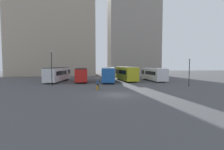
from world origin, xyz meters
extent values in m
plane|color=#4C4C4F|center=(0.00, 0.00, 0.00)|extent=(160.00, 160.00, 0.00)
cube|color=tan|center=(-16.44, 40.59, 21.88)|extent=(28.12, 12.39, 43.75)
cube|color=gray|center=(10.57, 40.59, 17.11)|extent=(16.38, 15.82, 34.21)
cube|color=silver|center=(-10.85, 17.82, 1.66)|extent=(3.85, 11.48, 2.72)
cube|color=black|center=(-10.28, 22.41, 2.00)|extent=(2.76, 2.36, 1.03)
cube|color=black|center=(-10.97, 16.82, 2.00)|extent=(3.38, 7.46, 0.82)
cube|color=black|center=(-10.85, 17.82, 3.06)|extent=(3.62, 11.23, 0.08)
cylinder|color=black|center=(-10.42, 21.29, 0.54)|extent=(2.50, 1.37, 1.09)
cylinder|color=black|center=(-11.27, 14.36, 0.54)|extent=(2.50, 1.37, 1.09)
cube|color=red|center=(-5.68, 17.17, 1.56)|extent=(2.90, 9.32, 2.55)
cube|color=black|center=(-5.87, 20.94, 1.88)|extent=(2.56, 1.82, 0.97)
cube|color=black|center=(-5.64, 16.34, 1.88)|extent=(2.76, 6.01, 0.77)
cube|color=black|center=(-5.68, 17.17, 2.87)|extent=(2.70, 9.12, 0.08)
cylinder|color=black|center=(-5.82, 20.02, 0.52)|extent=(2.39, 1.15, 1.04)
cylinder|color=black|center=(-5.53, 14.32, 0.52)|extent=(2.39, 1.15, 1.04)
cube|color=#1E56A3|center=(0.31, 16.24, 1.65)|extent=(3.65, 10.77, 2.75)
cube|color=black|center=(0.79, 20.54, 2.00)|extent=(2.74, 2.21, 1.04)
cube|color=black|center=(0.21, 15.30, 2.00)|extent=(3.26, 6.99, 0.82)
cube|color=white|center=(0.31, 16.24, 3.07)|extent=(3.43, 10.54, 0.08)
cylinder|color=black|center=(0.67, 19.50, 0.51)|extent=(2.50, 1.27, 1.01)
cylinder|color=black|center=(-0.05, 12.99, 0.51)|extent=(2.50, 1.27, 1.01)
cube|color=gold|center=(4.45, 18.09, 1.72)|extent=(3.77, 10.04, 2.91)
cube|color=black|center=(3.96, 22.08, 2.09)|extent=(2.84, 2.11, 1.11)
cube|color=black|center=(4.56, 17.22, 2.09)|extent=(3.37, 6.54, 0.87)
cube|color=white|center=(4.45, 18.09, 3.22)|extent=(3.54, 9.82, 0.08)
cylinder|color=black|center=(4.08, 21.10, 0.48)|extent=(2.59, 1.26, 0.97)
cylinder|color=black|center=(4.82, 15.08, 0.48)|extent=(2.59, 1.26, 0.97)
cube|color=silver|center=(10.85, 17.55, 1.55)|extent=(3.14, 9.65, 2.59)
cube|color=black|center=(10.61, 21.44, 1.87)|extent=(2.71, 1.91, 0.98)
cube|color=black|center=(10.90, 16.70, 1.87)|extent=(2.96, 6.23, 0.78)
cube|color=white|center=(10.85, 17.55, 2.88)|extent=(2.92, 9.44, 0.08)
cylinder|color=black|center=(10.67, 20.49, 0.46)|extent=(2.51, 1.06, 0.91)
cylinder|color=black|center=(11.03, 14.61, 0.46)|extent=(2.51, 1.06, 0.91)
cylinder|color=#4C3828|center=(-2.45, 4.71, 0.41)|extent=(0.21, 0.21, 0.83)
cylinder|color=#4C3828|center=(-2.28, 4.77, 0.41)|extent=(0.21, 0.21, 0.83)
cylinder|color=#334766|center=(-2.36, 4.74, 1.19)|extent=(0.60, 0.60, 0.72)
sphere|color=#9E7051|center=(-2.36, 4.74, 1.68)|extent=(0.27, 0.27, 0.27)
cube|color=#B27A1E|center=(-2.45, 4.24, 0.34)|extent=(0.28, 0.36, 0.68)
cube|color=black|center=(-2.41, 4.13, 0.83)|extent=(0.11, 0.06, 0.30)
cylinder|color=black|center=(13.38, 6.92, 2.29)|extent=(0.12, 0.12, 4.57)
sphere|color=beige|center=(13.38, 6.92, 4.65)|extent=(0.28, 0.28, 0.28)
cylinder|color=black|center=(-10.32, 10.08, 2.99)|extent=(0.12, 0.12, 5.99)
sphere|color=beige|center=(-10.32, 10.08, 6.07)|extent=(0.28, 0.28, 0.28)
camera|label=1|loc=(-2.91, -21.52, 3.83)|focal=28.00mm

